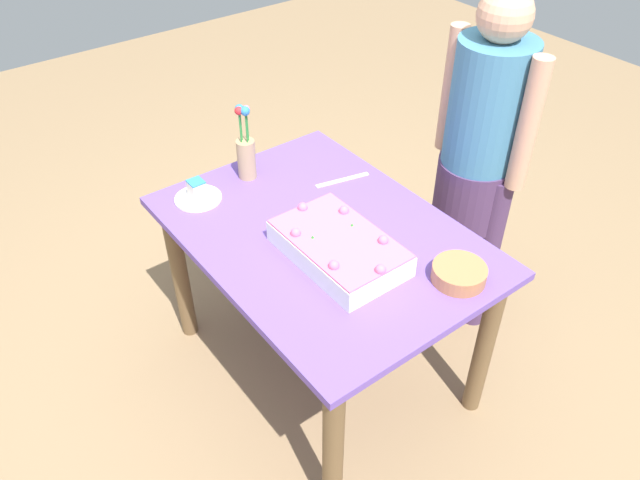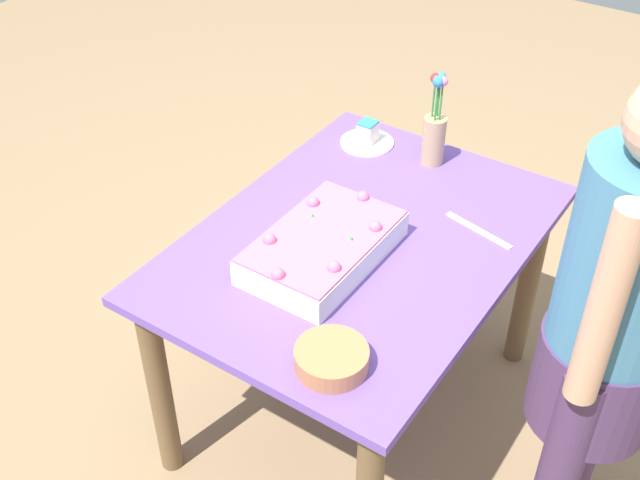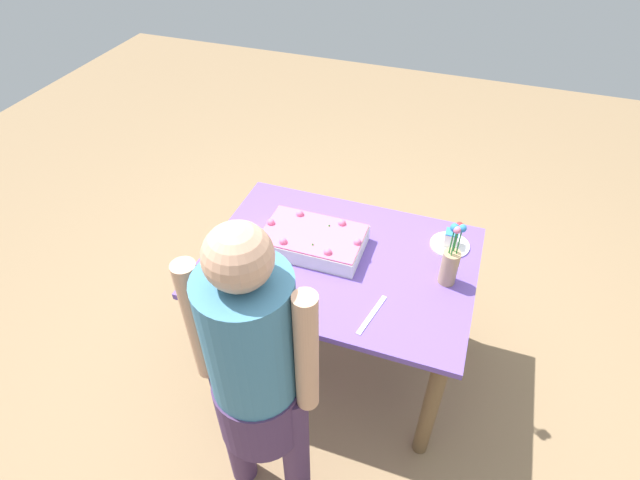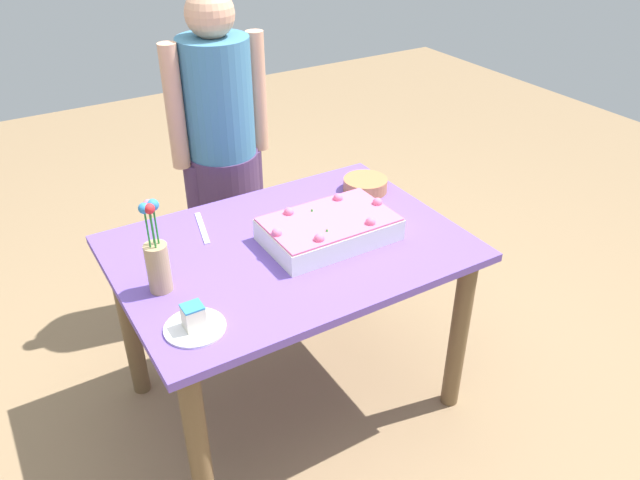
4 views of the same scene
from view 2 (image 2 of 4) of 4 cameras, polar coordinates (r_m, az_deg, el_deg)
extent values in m
plane|color=#8D714F|center=(2.85, 2.46, -11.64)|extent=(8.00, 8.00, 0.00)
cube|color=#684AA9|center=(2.34, 2.93, -0.13)|extent=(1.21, 0.87, 0.03)
cylinder|color=brown|center=(2.85, 14.58, -2.99)|extent=(0.07, 0.07, 0.71)
cylinder|color=brown|center=(2.47, -11.33, -10.34)|extent=(0.07, 0.07, 0.71)
cylinder|color=brown|center=(3.07, 2.15, 1.89)|extent=(0.07, 0.07, 0.71)
cube|color=white|center=(2.23, 0.21, -0.56)|extent=(0.46, 0.29, 0.08)
cube|color=pink|center=(2.20, 0.21, 0.31)|extent=(0.45, 0.28, 0.01)
sphere|color=pink|center=(2.34, 3.07, 3.09)|extent=(0.04, 0.04, 0.04)
sphere|color=pink|center=(2.31, -0.50, 2.69)|extent=(0.04, 0.04, 0.04)
sphere|color=pink|center=(2.18, -3.61, 0.03)|extent=(0.04, 0.04, 0.04)
sphere|color=pink|center=(2.07, -3.02, -2.46)|extent=(0.04, 0.04, 0.04)
sphere|color=pink|center=(2.09, 1.01, -1.96)|extent=(0.04, 0.04, 0.04)
sphere|color=pink|center=(2.23, 3.96, 0.93)|extent=(0.04, 0.04, 0.04)
cone|color=#2D8438|center=(2.27, -0.54, 1.73)|extent=(0.02, 0.02, 0.02)
cone|color=#2D8438|center=(2.18, 2.26, 0.07)|extent=(0.02, 0.02, 0.02)
cylinder|color=white|center=(2.76, 3.36, 6.94)|extent=(0.18, 0.18, 0.01)
cube|color=white|center=(2.74, 3.39, 7.63)|extent=(0.06, 0.06, 0.07)
cube|color=teal|center=(2.72, 3.42, 8.31)|extent=(0.06, 0.06, 0.01)
cube|color=silver|center=(2.40, 11.21, 0.68)|extent=(0.07, 0.23, 0.00)
cylinder|color=tan|center=(2.64, 8.07, 7.02)|extent=(0.07, 0.07, 0.17)
cylinder|color=#2D8438|center=(2.58, 8.45, 10.03)|extent=(0.01, 0.01, 0.13)
sphere|color=#2D7CC2|center=(2.55, 8.59, 11.36)|extent=(0.03, 0.03, 0.03)
cylinder|color=#2D8438|center=(2.58, 8.09, 9.99)|extent=(0.01, 0.01, 0.13)
sphere|color=red|center=(2.55, 8.22, 11.32)|extent=(0.03, 0.03, 0.03)
cylinder|color=#2D8438|center=(2.56, 8.29, 9.74)|extent=(0.01, 0.01, 0.13)
sphere|color=#2E7ABA|center=(2.53, 8.43, 11.08)|extent=(0.04, 0.04, 0.04)
cylinder|color=#2D8438|center=(2.56, 8.61, 9.76)|extent=(0.01, 0.01, 0.13)
sphere|color=pink|center=(2.53, 8.76, 11.10)|extent=(0.03, 0.03, 0.03)
cylinder|color=#B77345|center=(1.94, 0.82, -8.43)|extent=(0.18, 0.18, 0.05)
cylinder|color=#493057|center=(2.44, 18.69, -11.63)|extent=(0.11, 0.11, 0.78)
cylinder|color=#493057|center=(2.27, 16.51, -15.98)|extent=(0.11, 0.11, 0.78)
cylinder|color=#493057|center=(2.15, 19.01, -9.23)|extent=(0.32, 0.31, 0.28)
cylinder|color=teal|center=(1.90, 21.32, -1.40)|extent=(0.30, 0.30, 0.52)
cylinder|color=tan|center=(1.76, 19.58, -4.66)|extent=(0.08, 0.08, 0.52)
camera|label=1|loc=(2.01, -56.78, 22.33)|focal=35.00mm
camera|label=3|loc=(2.15, 60.08, 25.49)|focal=28.00mm
camera|label=4|loc=(3.58, -14.77, 33.18)|focal=35.00mm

